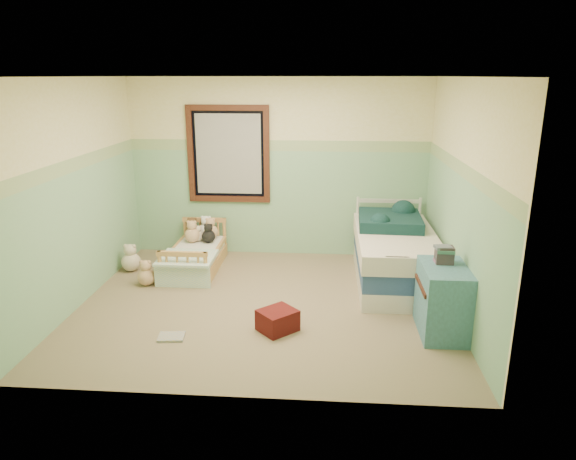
# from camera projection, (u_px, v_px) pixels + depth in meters

# --- Properties ---
(floor) EXTENTS (4.20, 3.60, 0.02)m
(floor) POSITION_uv_depth(u_px,v_px,m) (264.00, 305.00, 5.93)
(floor) COLOR #7C694C
(floor) RESTS_ON ground
(ceiling) EXTENTS (4.20, 3.60, 0.02)m
(ceiling) POSITION_uv_depth(u_px,v_px,m) (261.00, 76.00, 5.21)
(ceiling) COLOR white
(ceiling) RESTS_ON wall_back
(wall_back) EXTENTS (4.20, 0.04, 2.50)m
(wall_back) POSITION_uv_depth(u_px,v_px,m) (278.00, 169.00, 7.29)
(wall_back) COLOR beige
(wall_back) RESTS_ON floor
(wall_front) EXTENTS (4.20, 0.04, 2.50)m
(wall_front) POSITION_uv_depth(u_px,v_px,m) (234.00, 252.00, 3.85)
(wall_front) COLOR beige
(wall_front) RESTS_ON floor
(wall_left) EXTENTS (0.04, 3.60, 2.50)m
(wall_left) POSITION_uv_depth(u_px,v_px,m) (75.00, 194.00, 5.72)
(wall_left) COLOR beige
(wall_left) RESTS_ON floor
(wall_right) EXTENTS (0.04, 3.60, 2.50)m
(wall_right) POSITION_uv_depth(u_px,v_px,m) (462.00, 201.00, 5.42)
(wall_right) COLOR beige
(wall_right) RESTS_ON floor
(wainscot_mint) EXTENTS (4.20, 0.01, 1.50)m
(wainscot_mint) POSITION_uv_depth(u_px,v_px,m) (278.00, 203.00, 7.42)
(wainscot_mint) COLOR #7FB387
(wainscot_mint) RESTS_ON floor
(border_strip) EXTENTS (4.20, 0.01, 0.15)m
(border_strip) POSITION_uv_depth(u_px,v_px,m) (278.00, 146.00, 7.18)
(border_strip) COLOR #43814B
(border_strip) RESTS_ON wall_back
(window_frame) EXTENTS (1.16, 0.06, 1.36)m
(window_frame) POSITION_uv_depth(u_px,v_px,m) (228.00, 154.00, 7.25)
(window_frame) COLOR black
(window_frame) RESTS_ON wall_back
(window_blinds) EXTENTS (0.92, 0.01, 1.12)m
(window_blinds) POSITION_uv_depth(u_px,v_px,m) (229.00, 154.00, 7.25)
(window_blinds) COLOR #B2B2AC
(window_blinds) RESTS_ON window_frame
(toddler_bed_frame) EXTENTS (0.63, 1.27, 0.16)m
(toddler_bed_frame) POSITION_uv_depth(u_px,v_px,m) (196.00, 263.00, 6.99)
(toddler_bed_frame) COLOR #BB8545
(toddler_bed_frame) RESTS_ON floor
(toddler_mattress) EXTENTS (0.58, 1.21, 0.12)m
(toddler_mattress) POSITION_uv_depth(u_px,v_px,m) (195.00, 253.00, 6.95)
(toddler_mattress) COLOR silver
(toddler_mattress) RESTS_ON toddler_bed_frame
(patchwork_quilt) EXTENTS (0.69, 0.63, 0.03)m
(patchwork_quilt) POSITION_uv_depth(u_px,v_px,m) (187.00, 258.00, 6.55)
(patchwork_quilt) COLOR #8EC3DD
(patchwork_quilt) RESTS_ON toddler_mattress
(plush_bed_brown) EXTENTS (0.20, 0.20, 0.20)m
(plush_bed_brown) POSITION_uv_depth(u_px,v_px,m) (193.00, 231.00, 7.39)
(plush_bed_brown) COLOR brown
(plush_bed_brown) RESTS_ON toddler_mattress
(plush_bed_white) EXTENTS (0.22, 0.22, 0.22)m
(plush_bed_white) POSITION_uv_depth(u_px,v_px,m) (206.00, 230.00, 7.37)
(plush_bed_white) COLOR white
(plush_bed_white) RESTS_ON toddler_mattress
(plush_bed_tan) EXTENTS (0.21, 0.21, 0.21)m
(plush_bed_tan) POSITION_uv_depth(u_px,v_px,m) (192.00, 235.00, 7.17)
(plush_bed_tan) COLOR tan
(plush_bed_tan) RESTS_ON toddler_mattress
(plush_bed_dark) EXTENTS (0.18, 0.18, 0.18)m
(plush_bed_dark) POSITION_uv_depth(u_px,v_px,m) (209.00, 236.00, 7.16)
(plush_bed_dark) COLOR black
(plush_bed_dark) RESTS_ON toddler_mattress
(plush_floor_cream) EXTENTS (0.25, 0.25, 0.25)m
(plush_floor_cream) POSITION_uv_depth(u_px,v_px,m) (131.00, 262.00, 6.89)
(plush_floor_cream) COLOR beige
(plush_floor_cream) RESTS_ON floor
(plush_floor_tan) EXTENTS (0.22, 0.22, 0.22)m
(plush_floor_tan) POSITION_uv_depth(u_px,v_px,m) (147.00, 277.00, 6.43)
(plush_floor_tan) COLOR tan
(plush_floor_tan) RESTS_ON floor
(twin_bed_frame) EXTENTS (0.91, 1.83, 0.22)m
(twin_bed_frame) POSITION_uv_depth(u_px,v_px,m) (394.00, 274.00, 6.51)
(twin_bed_frame) COLOR silver
(twin_bed_frame) RESTS_ON floor
(twin_boxspring) EXTENTS (0.91, 1.83, 0.22)m
(twin_boxspring) POSITION_uv_depth(u_px,v_px,m) (395.00, 258.00, 6.44)
(twin_boxspring) COLOR navy
(twin_boxspring) RESTS_ON twin_bed_frame
(twin_mattress) EXTENTS (0.95, 1.87, 0.22)m
(twin_mattress) POSITION_uv_depth(u_px,v_px,m) (396.00, 241.00, 6.38)
(twin_mattress) COLOR silver
(twin_mattress) RESTS_ON twin_boxspring
(teal_blanket) EXTENTS (0.81, 0.86, 0.14)m
(teal_blanket) POSITION_uv_depth(u_px,v_px,m) (390.00, 221.00, 6.62)
(teal_blanket) COLOR black
(teal_blanket) RESTS_ON twin_mattress
(dresser) EXTENTS (0.44, 0.71, 0.71)m
(dresser) POSITION_uv_depth(u_px,v_px,m) (443.00, 300.00, 5.17)
(dresser) COLOR #3C6473
(dresser) RESTS_ON floor
(book_stack) EXTENTS (0.17, 0.14, 0.17)m
(book_stack) POSITION_uv_depth(u_px,v_px,m) (444.00, 255.00, 5.15)
(book_stack) COLOR #472B25
(book_stack) RESTS_ON dresser
(red_pillow) EXTENTS (0.47, 0.47, 0.22)m
(red_pillow) POSITION_uv_depth(u_px,v_px,m) (278.00, 320.00, 5.29)
(red_pillow) COLOR #740503
(red_pillow) RESTS_ON floor
(floor_book) EXTENTS (0.28, 0.22, 0.02)m
(floor_book) POSITION_uv_depth(u_px,v_px,m) (171.00, 337.00, 5.15)
(floor_book) COLOR gold
(floor_book) RESTS_ON floor
(extra_plush_0) EXTENTS (0.21, 0.21, 0.21)m
(extra_plush_0) POSITION_uv_depth(u_px,v_px,m) (211.00, 232.00, 7.32)
(extra_plush_0) COLOR tan
(extra_plush_0) RESTS_ON toddler_mattress
(extra_plush_1) EXTENTS (0.19, 0.19, 0.19)m
(extra_plush_1) POSITION_uv_depth(u_px,v_px,m) (206.00, 231.00, 7.41)
(extra_plush_1) COLOR brown
(extra_plush_1) RESTS_ON toddler_mattress
(extra_plush_2) EXTENTS (0.15, 0.15, 0.15)m
(extra_plush_2) POSITION_uv_depth(u_px,v_px,m) (198.00, 236.00, 7.23)
(extra_plush_2) COLOR beige
(extra_plush_2) RESTS_ON toddler_mattress
(extra_plush_3) EXTENTS (0.15, 0.15, 0.15)m
(extra_plush_3) POSITION_uv_depth(u_px,v_px,m) (207.00, 233.00, 7.36)
(extra_plush_3) COLOR beige
(extra_plush_3) RESTS_ON toddler_mattress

